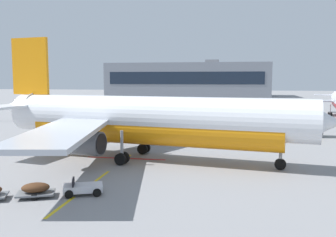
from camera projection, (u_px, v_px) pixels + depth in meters
name	position (u px, v px, depth m)	size (l,w,h in m)	color
ground	(318.00, 137.00, 50.40)	(400.00, 400.00, 0.00)	gray
apron_paint_markings	(159.00, 134.00, 52.93)	(8.00, 98.02, 0.01)	yellow
airliner_foreground	(147.00, 120.00, 35.59)	(34.77, 34.21, 12.20)	white
catering_truck	(75.00, 119.00, 57.84)	(4.38, 7.40, 3.14)	black
fuel_service_truck	(296.00, 124.00, 50.55)	(7.03, 2.74, 3.14)	black
baggage_train	(36.00, 190.00, 24.56)	(8.54, 4.53, 1.14)	silver
terminal_satellite	(188.00, 80.00, 170.05)	(72.30, 26.89, 16.40)	gray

